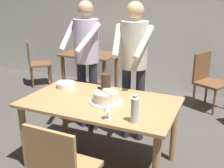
# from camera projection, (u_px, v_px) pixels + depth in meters

# --- Properties ---
(ground_plane) EXTENTS (14.00, 14.00, 0.00)m
(ground_plane) POSITION_uv_depth(u_px,v_px,m) (101.00, 163.00, 3.01)
(ground_plane) COLOR #4C4742
(back_wall) EXTENTS (10.00, 0.12, 2.70)m
(back_wall) POSITION_uv_depth(u_px,v_px,m) (165.00, 19.00, 4.96)
(back_wall) COLOR silver
(back_wall) RESTS_ON ground_plane
(main_dining_table) EXTENTS (1.57, 0.91, 0.75)m
(main_dining_table) POSITION_uv_depth(u_px,v_px,m) (100.00, 110.00, 2.80)
(main_dining_table) COLOR tan
(main_dining_table) RESTS_ON ground_plane
(cake_on_platter) EXTENTS (0.34, 0.34, 0.11)m
(cake_on_platter) POSITION_uv_depth(u_px,v_px,m) (106.00, 98.00, 2.71)
(cake_on_platter) COLOR silver
(cake_on_platter) RESTS_ON main_dining_table
(cake_knife) EXTENTS (0.24, 0.16, 0.02)m
(cake_knife) POSITION_uv_depth(u_px,v_px,m) (102.00, 90.00, 2.75)
(cake_knife) COLOR silver
(cake_knife) RESTS_ON cake_on_platter
(plate_stack) EXTENTS (0.22, 0.22, 0.06)m
(plate_stack) POSITION_uv_depth(u_px,v_px,m) (66.00, 85.00, 3.16)
(plate_stack) COLOR white
(plate_stack) RESTS_ON main_dining_table
(wine_glass_near) EXTENTS (0.08, 0.08, 0.14)m
(wine_glass_near) POSITION_uv_depth(u_px,v_px,m) (107.00, 108.00, 2.34)
(wine_glass_near) COLOR silver
(wine_glass_near) RESTS_ON main_dining_table
(water_bottle) EXTENTS (0.07, 0.07, 0.25)m
(water_bottle) POSITION_uv_depth(u_px,v_px,m) (135.00, 110.00, 2.27)
(water_bottle) COLOR silver
(water_bottle) RESTS_ON main_dining_table
(hurricane_lamp) EXTENTS (0.11, 0.11, 0.21)m
(hurricane_lamp) POSITION_uv_depth(u_px,v_px,m) (106.00, 83.00, 2.99)
(hurricane_lamp) COLOR black
(hurricane_lamp) RESTS_ON main_dining_table
(person_cutting_cake) EXTENTS (0.47, 0.56, 1.72)m
(person_cutting_cake) POSITION_uv_depth(u_px,v_px,m) (134.00, 58.00, 3.20)
(person_cutting_cake) COLOR #2D2D38
(person_cutting_cake) RESTS_ON ground_plane
(person_standing_beside) EXTENTS (0.46, 0.57, 1.72)m
(person_standing_beside) POSITION_uv_depth(u_px,v_px,m) (86.00, 52.00, 3.48)
(person_standing_beside) COLOR #2D2D38
(person_standing_beside) RESTS_ON ground_plane
(background_table) EXTENTS (1.00, 0.70, 0.74)m
(background_table) POSITION_uv_depth(u_px,v_px,m) (90.00, 62.00, 5.06)
(background_table) COLOR brown
(background_table) RESTS_ON ground_plane
(background_chair_1) EXTENTS (0.62, 0.62, 0.90)m
(background_chair_1) POSITION_uv_depth(u_px,v_px,m) (36.00, 61.00, 5.47)
(background_chair_1) COLOR brown
(background_chair_1) RESTS_ON ground_plane
(background_chair_2) EXTENTS (0.59, 0.59, 0.90)m
(background_chair_2) POSITION_uv_depth(u_px,v_px,m) (208.00, 79.00, 4.35)
(background_chair_2) COLOR brown
(background_chair_2) RESTS_ON ground_plane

